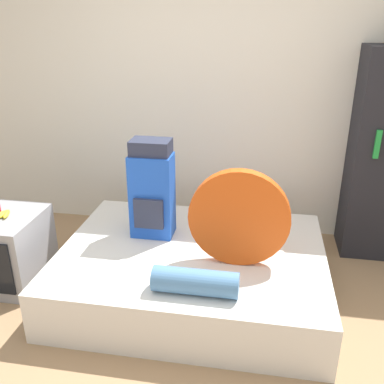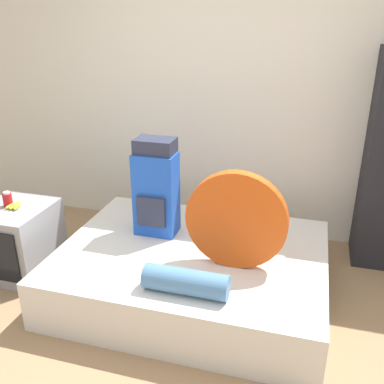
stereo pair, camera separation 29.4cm
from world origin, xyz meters
name	(u,v)px [view 1 (the left image)]	position (x,y,z in m)	size (l,w,h in m)	color
ground_plane	(178,357)	(0.00, 0.00, 0.00)	(16.00, 16.00, 0.00)	#997551
wall_back	(218,93)	(0.00, 1.84, 1.30)	(8.00, 0.05, 2.60)	silver
bed	(192,271)	(-0.03, 0.69, 0.18)	(1.90, 1.46, 0.37)	silver
backpack	(152,190)	(-0.37, 0.87, 0.73)	(0.31, 0.25, 0.75)	blue
tent_bag	(239,218)	(0.30, 0.56, 0.71)	(0.67, 0.08, 0.67)	#D14C14
sleeping_roll	(195,282)	(0.08, 0.17, 0.45)	(0.53, 0.16, 0.16)	teal
television	(8,249)	(-1.45, 0.59, 0.28)	(0.52, 0.58, 0.56)	#939399
banana_bunch	(4,214)	(-1.43, 0.60, 0.58)	(0.11, 0.14, 0.03)	yellow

